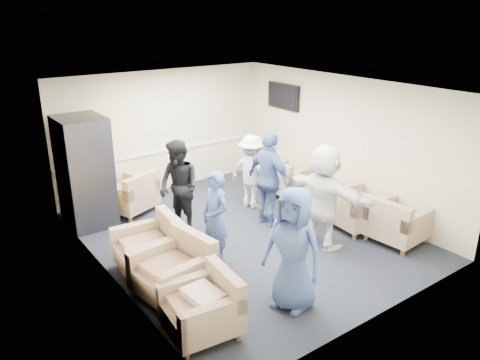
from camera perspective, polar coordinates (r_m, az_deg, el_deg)
floor at (r=8.65m, az=0.44°, el=-6.71°), size 6.00×6.00×0.00m
ceiling at (r=7.82m, az=0.50°, el=11.25°), size 6.00×6.00×0.00m
back_wall at (r=10.61m, az=-9.24°, el=5.89°), size 5.00×0.02×2.70m
front_wall at (r=6.16m, az=17.34°, el=-5.34°), size 5.00×0.02×2.70m
left_wall at (r=7.04m, az=-16.16°, el=-1.99°), size 0.02×6.00×2.70m
right_wall at (r=9.77m, az=12.40°, el=4.46°), size 0.02×6.00×2.70m
chair_rail at (r=10.71m, az=-9.06°, el=3.54°), size 4.98×0.04×0.06m
tv at (r=10.82m, az=5.30°, el=10.12°), size 0.10×1.00×0.58m
armchair_left_near at (r=6.13m, az=-4.34°, el=-15.37°), size 0.95×0.95×0.69m
armchair_left_mid at (r=6.86m, az=-7.75°, el=-10.98°), size 1.06×1.06×0.76m
armchair_left_far at (r=7.51m, az=-10.58°, el=-8.30°), size 1.02×1.02×0.75m
armchair_right_near at (r=8.69m, az=18.42°, el=-5.06°), size 0.98×0.98×0.72m
armchair_right_midnear at (r=9.04m, az=13.70°, el=-3.46°), size 1.03×1.03×0.76m
armchair_right_midfar at (r=9.62m, az=9.58°, el=-2.09°), size 0.90×0.90×0.63m
armchair_right_far at (r=10.42m, az=5.42°, el=0.02°), size 0.99×0.99×0.69m
armchair_corner at (r=9.71m, az=-13.13°, el=-1.84°), size 1.20×1.20×0.73m
vending_machine at (r=9.20m, az=-18.37°, el=0.95°), size 0.85×0.99×2.09m
backpack at (r=7.44m, az=-8.10°, el=-9.31°), size 0.31×0.23×0.53m
pillow at (r=6.03m, az=-4.51°, el=-13.94°), size 0.41×0.53×0.14m
person_front_left at (r=6.36m, az=6.50°, el=-8.38°), size 0.80×0.99×1.76m
person_mid_left at (r=7.50m, az=-3.03°, el=-4.62°), size 0.40×0.58×1.54m
person_back_left at (r=8.53m, az=-7.45°, el=-0.92°), size 0.81×0.96×1.74m
person_back_right at (r=9.59m, az=1.47°, el=1.03°), size 0.86×1.13×1.55m
person_mid_right at (r=8.75m, az=3.61°, el=0.08°), size 0.52×1.10×1.82m
person_front_right at (r=8.05m, az=10.24°, el=-1.97°), size 0.74×1.76×1.85m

